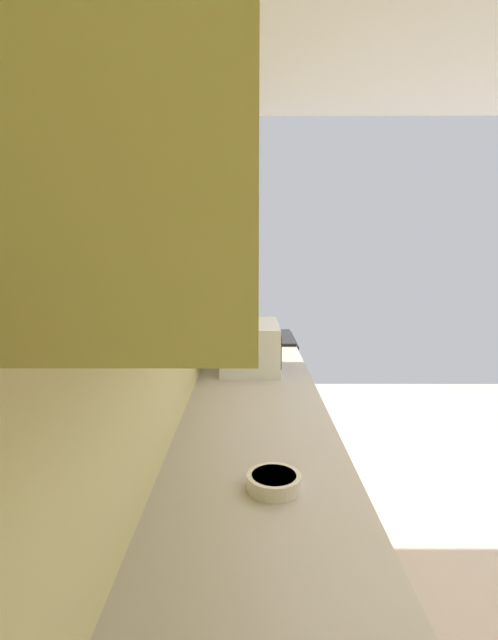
# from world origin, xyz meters

# --- Properties ---
(wall_back) EXTENTS (4.40, 0.12, 2.78)m
(wall_back) POSITION_xyz_m (0.00, 1.71, 1.39)
(wall_back) COLOR #E5D389
(wall_back) RESTS_ON ground_plane
(counter_run) EXTENTS (3.55, 0.67, 0.90)m
(counter_run) POSITION_xyz_m (-0.36, 1.33, 0.45)
(counter_run) COLOR #D0CC6F
(counter_run) RESTS_ON ground_plane
(upper_cabinets) EXTENTS (2.27, 0.31, 0.66)m
(upper_cabinets) POSITION_xyz_m (-0.36, 1.50, 1.85)
(upper_cabinets) COLOR #D7CC6C
(oven_range) EXTENTS (0.67, 0.68, 1.08)m
(oven_range) POSITION_xyz_m (1.75, 1.32, 0.47)
(oven_range) COLOR black
(oven_range) RESTS_ON ground_plane
(microwave) EXTENTS (0.54, 0.35, 0.28)m
(microwave) POSITION_xyz_m (0.81, 1.35, 1.05)
(microwave) COLOR white
(microwave) RESTS_ON counter_run
(bowl) EXTENTS (0.17, 0.17, 0.05)m
(bowl) POSITION_xyz_m (-0.62, 1.28, 0.93)
(bowl) COLOR silver
(bowl) RESTS_ON counter_run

